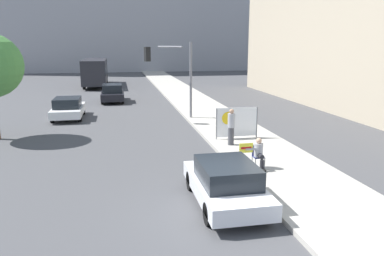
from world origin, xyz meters
TOP-DOWN VIEW (x-y plane):
  - ground_plane at (0.00, 0.00)m, footprint 160.00×160.00m
  - sidewalk_curb at (3.40, 15.00)m, footprint 3.80×90.00m
  - seated_protester at (2.37, 3.33)m, footprint 1.00×0.77m
  - jogger_on_sidewalk at (2.37, 6.89)m, footprint 0.34×0.34m
  - protest_banner at (3.01, 8.04)m, footprint 2.18×0.06m
  - traffic_light_pole at (0.66, 13.52)m, footprint 3.09×2.85m
  - parked_car_curbside at (0.33, 0.79)m, footprint 1.87×4.16m
  - car_on_road_nearest at (-6.07, 15.99)m, footprint 1.89×4.22m
  - car_on_road_midblock at (-3.24, 22.98)m, footprint 1.87×4.31m
  - city_bus_on_road at (-5.27, 36.14)m, footprint 2.56×10.41m

SIDE VIEW (x-z plane):
  - ground_plane at x=0.00m, z-range 0.00..0.00m
  - sidewalk_curb at x=3.40m, z-range 0.00..0.16m
  - parked_car_curbside at x=0.33m, z-range 0.01..1.37m
  - car_on_road_nearest at x=-6.07m, z-range 0.00..1.40m
  - car_on_road_midblock at x=-3.24m, z-range -0.01..1.50m
  - seated_protester at x=2.37m, z-range 0.20..1.39m
  - protest_banner at x=3.01m, z-range 0.21..1.78m
  - jogger_on_sidewalk at x=2.37m, z-range 0.18..1.90m
  - city_bus_on_road at x=-5.27m, z-range 0.24..3.35m
  - traffic_light_pole at x=0.66m, z-range 1.05..5.86m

